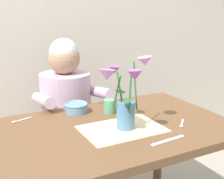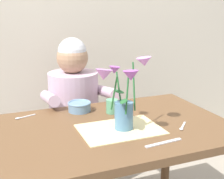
% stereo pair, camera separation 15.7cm
% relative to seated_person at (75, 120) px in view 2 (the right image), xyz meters
% --- Properties ---
extents(wood_panel_backdrop, '(4.00, 0.10, 2.50)m').
position_rel_seated_person_xyz_m(wood_panel_backdrop, '(0.05, 0.43, 0.69)').
color(wood_panel_backdrop, beige).
rests_on(wood_panel_backdrop, ground_plane).
extents(dining_table, '(1.20, 0.80, 0.74)m').
position_rel_seated_person_xyz_m(dining_table, '(0.05, -0.62, 0.08)').
color(dining_table, brown).
rests_on(dining_table, ground_plane).
extents(seated_person, '(0.45, 0.47, 1.14)m').
position_rel_seated_person_xyz_m(seated_person, '(0.00, 0.00, 0.00)').
color(seated_person, '#4C4C56').
rests_on(seated_person, ground_plane).
extents(striped_placemat, '(0.40, 0.28, 0.00)m').
position_rel_seated_person_xyz_m(striped_placemat, '(0.06, -0.68, 0.18)').
color(striped_placemat, beige).
rests_on(striped_placemat, dining_table).
extents(flower_vase, '(0.32, 0.27, 0.36)m').
position_rel_seated_person_xyz_m(flower_vase, '(0.07, -0.68, 0.35)').
color(flower_vase, teal).
rests_on(flower_vase, dining_table).
extents(ceramic_bowl, '(0.14, 0.14, 0.06)m').
position_rel_seated_person_xyz_m(ceramic_bowl, '(-0.05, -0.33, 0.21)').
color(ceramic_bowl, '#6689A8').
rests_on(ceramic_bowl, dining_table).
extents(dinner_knife, '(0.19, 0.03, 0.00)m').
position_rel_seated_person_xyz_m(dinner_knife, '(0.17, -0.89, 0.18)').
color(dinner_knife, silver).
rests_on(dinner_knife, dining_table).
extents(ceramic_mug, '(0.09, 0.07, 0.08)m').
position_rel_seated_person_xyz_m(ceramic_mug, '(0.11, -0.43, 0.22)').
color(ceramic_mug, '#569970').
rests_on(ceramic_mug, dining_table).
extents(spoon_0, '(0.12, 0.05, 0.01)m').
position_rel_seated_person_xyz_m(spoon_0, '(-0.38, -0.32, 0.18)').
color(spoon_0, silver).
rests_on(spoon_0, dining_table).
extents(spoon_1, '(0.09, 0.10, 0.01)m').
position_rel_seated_person_xyz_m(spoon_1, '(0.36, -0.77, 0.18)').
color(spoon_1, silver).
rests_on(spoon_1, dining_table).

